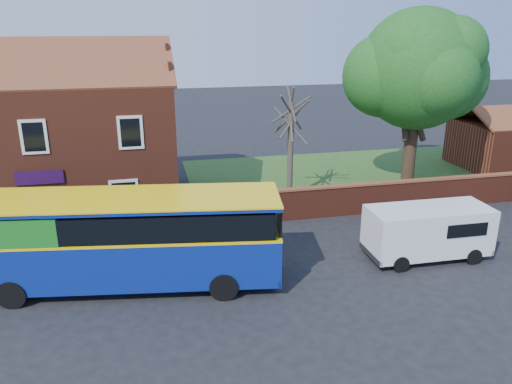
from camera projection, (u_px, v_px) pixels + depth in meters
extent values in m
plane|color=black|center=(228.00, 304.00, 17.22)|extent=(120.00, 120.00, 0.00)
cube|color=gray|center=(41.00, 251.00, 21.04)|extent=(18.00, 3.50, 0.12)
cube|color=slate|center=(34.00, 270.00, 19.42)|extent=(18.00, 0.15, 0.14)
cube|color=#426B28|center=(394.00, 174.00, 31.92)|extent=(26.00, 12.00, 0.04)
cube|color=maroon|center=(53.00, 146.00, 25.32)|extent=(12.00, 8.00, 6.50)
cube|color=brown|center=(33.00, 63.00, 22.10)|extent=(12.30, 4.08, 2.16)
cube|color=brown|center=(48.00, 57.00, 25.79)|extent=(12.30, 4.08, 2.16)
cube|color=black|center=(34.00, 137.00, 21.16)|extent=(1.10, 0.06, 1.50)
cube|color=#4C0F19|center=(45.00, 214.00, 22.27)|extent=(0.95, 0.04, 2.10)
cube|color=silver|center=(45.00, 213.00, 22.28)|extent=(1.20, 0.06, 2.30)
cube|color=#2A0C35|center=(40.00, 178.00, 21.72)|extent=(2.00, 0.06, 0.60)
cube|color=maroon|center=(449.00, 192.00, 26.15)|extent=(22.00, 0.30, 1.50)
cube|color=brown|center=(451.00, 178.00, 25.89)|extent=(22.00, 0.38, 0.10)
cube|color=brown|center=(511.00, 110.00, 33.82)|extent=(8.20, 2.56, 1.24)
cube|color=navy|center=(124.00, 253.00, 18.08)|extent=(11.49, 4.45, 1.78)
cube|color=yellow|center=(122.00, 230.00, 17.79)|extent=(11.51, 4.47, 0.10)
cube|color=black|center=(121.00, 216.00, 17.62)|extent=(11.05, 4.40, 0.89)
cube|color=#1C8021|center=(13.00, 219.00, 17.37)|extent=(4.19, 3.38, 0.95)
cube|color=navy|center=(119.00, 200.00, 17.43)|extent=(11.49, 4.45, 0.14)
cube|color=yellow|center=(119.00, 198.00, 17.40)|extent=(11.53, 4.49, 0.06)
cylinder|color=black|center=(12.00, 294.00, 16.84)|extent=(1.04, 0.43, 1.01)
cylinder|color=black|center=(38.00, 259.00, 19.33)|extent=(1.04, 0.43, 1.01)
cylinder|color=black|center=(224.00, 287.00, 17.33)|extent=(1.04, 0.43, 1.01)
cylinder|color=black|center=(223.00, 253.00, 19.82)|extent=(1.04, 0.43, 1.01)
cube|color=white|center=(428.00, 230.00, 20.22)|extent=(4.97, 2.05, 1.88)
cube|color=black|center=(478.00, 219.00, 20.56)|extent=(0.10, 1.68, 0.74)
cube|color=black|center=(478.00, 243.00, 20.97)|extent=(0.13, 1.98, 0.24)
cylinder|color=black|center=(401.00, 264.00, 19.34)|extent=(0.66, 0.23, 0.65)
cylinder|color=black|center=(380.00, 244.00, 21.06)|extent=(0.66, 0.23, 0.65)
cylinder|color=black|center=(473.00, 256.00, 19.96)|extent=(0.66, 0.23, 0.65)
cylinder|color=black|center=(447.00, 238.00, 21.68)|extent=(0.66, 0.23, 0.65)
cylinder|color=black|center=(409.00, 154.00, 28.53)|extent=(0.73, 0.73, 4.17)
sphere|color=#307123|center=(418.00, 69.00, 27.01)|extent=(6.53, 6.53, 6.53)
sphere|color=#307123|center=(445.00, 78.00, 27.92)|extent=(4.71, 4.71, 4.71)
sphere|color=#307123|center=(384.00, 76.00, 27.27)|extent=(4.53, 4.53, 4.53)
cylinder|color=#4C4238|center=(290.00, 153.00, 26.35)|extent=(0.31, 0.31, 5.35)
cylinder|color=#4C4238|center=(291.00, 117.00, 25.73)|extent=(0.31, 2.61, 2.10)
cylinder|color=#4C4238|center=(291.00, 120.00, 25.79)|extent=(1.36, 1.93, 1.92)
cylinder|color=#4C4238|center=(291.00, 113.00, 25.67)|extent=(2.19, 1.00, 2.13)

